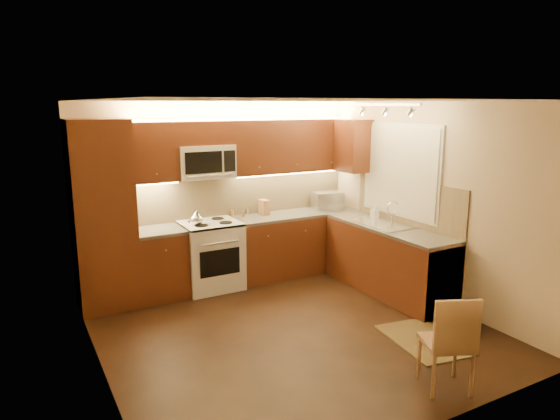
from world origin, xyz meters
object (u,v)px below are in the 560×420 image
stove (211,255)px  dining_chair (447,341)px  knife_block (264,207)px  microwave (204,161)px  sink (382,219)px  kettle (196,218)px  toaster_oven (327,200)px  soap_bottle (375,212)px

stove → dining_chair: size_ratio=1.03×
knife_block → microwave: bearing=174.2°
stove → dining_chair: bearing=-74.8°
stove → sink: size_ratio=1.07×
knife_block → dining_chair: (0.01, -3.46, -0.56)m
stove → kettle: bearing=-160.1°
stove → toaster_oven: 2.00m
toaster_oven → kettle: bearing=-165.9°
microwave → kettle: microwave is taller
stove → knife_block: 1.06m
kettle → soap_bottle: (2.35, -0.73, -0.02)m
stove → knife_block: bearing=9.4°
sink → dining_chair: 2.51m
stove → dining_chair: (0.90, -3.32, -0.01)m
sink → dining_chair: sink is taller
stove → soap_bottle: (2.13, -0.81, 0.54)m
soap_bottle → dining_chair: (-1.23, -2.51, -0.55)m
microwave → dining_chair: 3.79m
microwave → soap_bottle: microwave is taller
stove → toaster_oven: (1.92, 0.05, 0.57)m
microwave → knife_block: size_ratio=3.49×
kettle → dining_chair: kettle is taller
microwave → dining_chair: bearing=-75.4°
sink → dining_chair: bearing=-116.6°
soap_bottle → knife_block: bearing=133.1°
soap_bottle → dining_chair: 2.85m
soap_bottle → microwave: bearing=146.8°
kettle → soap_bottle: kettle is taller
dining_chair → stove: bearing=129.2°
sink → knife_block: knife_block is taller
microwave → dining_chair: size_ratio=0.85×
sink → soap_bottle: bearing=67.2°
kettle → soap_bottle: size_ratio=1.04×
stove → microwave: size_ratio=1.21×
stove → toaster_oven: toaster_oven is taller
stove → soap_bottle: size_ratio=4.77×
toaster_oven → dining_chair: 3.57m
stove → soap_bottle: 2.34m
microwave → knife_block: 1.14m
stove → kettle: (-0.21, -0.08, 0.56)m
knife_block → soap_bottle: knife_block is taller
stove → microwave: microwave is taller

